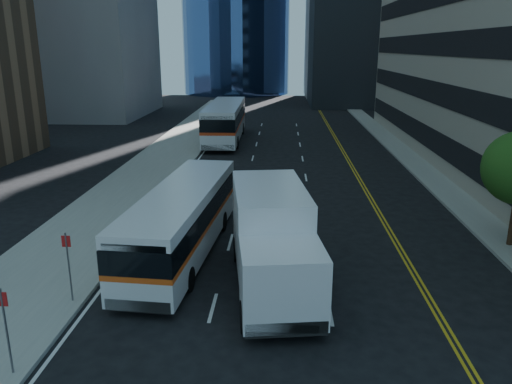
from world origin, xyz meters
TOP-DOWN VIEW (x-y plane):
  - ground at (0.00, 0.00)m, footprint 160.00×160.00m
  - sidewalk_west at (-10.50, 25.00)m, footprint 5.00×90.00m
  - sidewalk_east at (9.00, 25.00)m, footprint 2.00×90.00m
  - bus_front at (-5.37, 6.62)m, footprint 3.35×11.40m
  - bus_rear at (-6.56, 33.76)m, footprint 3.15×13.60m
  - box_truck at (-1.49, 3.63)m, footprint 3.56×7.83m

SIDE VIEW (x-z plane):
  - ground at x=0.00m, z-range 0.00..0.00m
  - sidewalk_west at x=-10.50m, z-range 0.00..0.15m
  - sidewalk_east at x=9.00m, z-range 0.00..0.15m
  - bus_front at x=-5.37m, z-range 0.13..3.03m
  - box_truck at x=-1.49m, z-range 0.10..3.71m
  - bus_rear at x=-6.56m, z-range 0.16..3.66m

